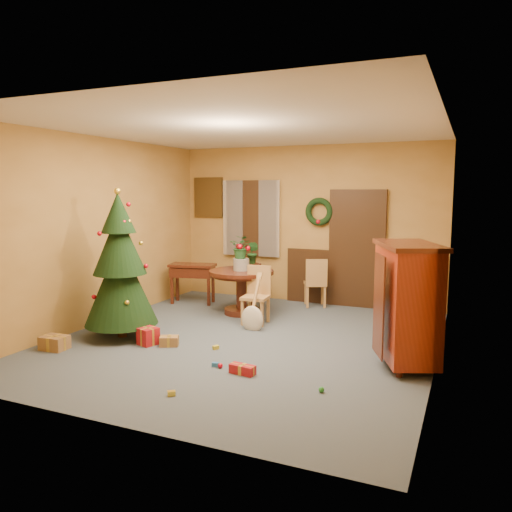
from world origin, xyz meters
The scene contains 21 objects.
room_envelope centered at (0.21, 2.70, 1.12)m, with size 5.50×5.50×5.50m.
dining_table centered at (-0.71, 1.39, 0.52)m, with size 1.09×1.09×0.75m.
urn centered at (-0.71, 1.39, 0.85)m, with size 0.27×0.27×0.20m, color slate.
centerpiece_plant centered at (-0.71, 1.39, 1.14)m, with size 0.36×0.31×0.39m, color #1E4C23.
chair_near centered at (-0.24, 0.97, 0.48)m, with size 0.42×0.42×0.90m.
chair_far centered at (0.29, 2.39, 0.47)m, with size 0.50×0.50×0.88m.
guitar centered at (-0.14, 0.55, 0.41)m, with size 0.35×0.17×0.83m, color beige, non-canonical shape.
plant_stand centered at (-0.76, 2.00, 0.48)m, with size 0.30×0.30×0.78m.
stand_plant centered at (-0.76, 2.00, 0.98)m, with size 0.22×0.18×0.40m, color #19471E.
christmas_tree centered at (-1.71, -0.50, 1.00)m, with size 1.03×1.03×2.12m.
writing_desk centered at (-1.89, 1.77, 0.55)m, with size 0.90×0.58×0.74m.
sideboard centered at (2.15, -0.08, 0.78)m, with size 1.00×1.29×1.47m.
gift_a centered at (-2.15, -1.33, 0.09)m, with size 0.35×0.27×0.18m.
gift_b centered at (-1.14, -0.66, 0.11)m, with size 0.29×0.29×0.23m.
gift_c centered at (-0.85, -0.60, 0.07)m, with size 0.29×0.26×0.13m.
gift_d centered at (0.50, -1.15, 0.05)m, with size 0.31×0.16×0.11m.
toy_a centered at (0.10, -1.07, 0.03)m, with size 0.08×0.05×0.05m, color #296BB3.
toy_b centered at (1.47, -1.31, 0.03)m, with size 0.06×0.06×0.06m, color #23832D.
toy_c centered at (-0.20, -0.49, 0.03)m, with size 0.08×0.05×0.05m, color gold.
toy_d centered at (0.18, -1.09, 0.03)m, with size 0.06×0.06×0.06m, color red.
toy_e centered at (0.10, -2.00, 0.03)m, with size 0.08×0.05×0.05m, color yellow.
Camera 1 is at (2.82, -6.10, 2.06)m, focal length 35.00 mm.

